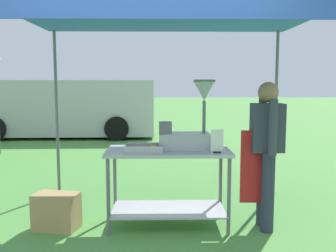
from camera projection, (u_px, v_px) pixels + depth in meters
ground_plane at (154, 149)px, 9.16m from camera, size 70.00×70.00×0.00m
stall_canopy at (168, 18)px, 4.09m from camera, size 3.34×2.43×2.38m
donut_cart at (168, 172)px, 4.18m from camera, size 1.36×0.67×0.87m
donut_tray at (144, 149)px, 4.06m from camera, size 0.40×0.28×0.07m
donut_fryer at (188, 126)px, 4.17m from camera, size 0.62×0.28×0.77m
menu_sign at (217, 143)px, 3.95m from camera, size 0.13×0.05×0.25m
vendor at (266, 147)px, 4.07m from camera, size 0.45×0.53×1.61m
supply_crate at (57, 211)px, 4.12m from camera, size 0.52×0.38×0.39m
van_silver at (64, 107)px, 11.36m from camera, size 5.51×2.18×1.69m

